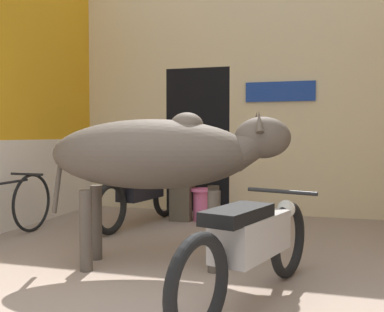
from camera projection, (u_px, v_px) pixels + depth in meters
wall_back_with_doorway at (233, 100)px, 6.95m from camera, size 5.17×0.93×3.99m
cow at (163, 155)px, 4.01m from camera, size 2.18×1.08×1.40m
motorcycle_near at (251, 243)px, 3.13m from camera, size 0.78×1.94×0.75m
motorcycle_far at (140, 193)px, 5.88m from camera, size 0.59×1.94×0.75m
bicycle at (5, 208)px, 5.01m from camera, size 0.44×1.66×0.73m
shopkeeper_seated at (183, 177)px, 6.22m from camera, size 0.40×0.33×1.14m
plastic_stool at (201, 203)px, 6.17m from camera, size 0.31×0.31×0.44m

